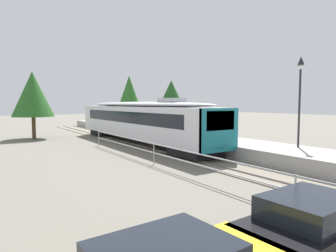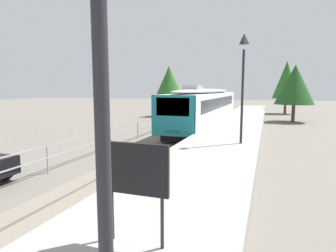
# 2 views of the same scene
# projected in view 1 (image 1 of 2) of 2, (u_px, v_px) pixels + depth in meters

# --- Properties ---
(ground_plane) EXTENTS (160.00, 160.00, 0.00)m
(ground_plane) POSITION_uv_depth(u_px,v_px,m) (150.00, 161.00, 18.23)
(ground_plane) COLOR #6B665B
(track_rails) EXTENTS (3.20, 60.00, 0.14)m
(track_rails) POSITION_uv_depth(u_px,v_px,m) (189.00, 156.00, 19.86)
(track_rails) COLOR slate
(track_rails) RESTS_ON ground
(commuter_train) EXTENTS (2.82, 20.36, 3.74)m
(commuter_train) POSITION_uv_depth(u_px,v_px,m) (139.00, 119.00, 25.65)
(commuter_train) COLOR silver
(commuter_train) RESTS_ON track_rails
(station_platform) EXTENTS (3.90, 60.00, 0.90)m
(station_platform) POSITION_uv_depth(u_px,v_px,m) (226.00, 146.00, 21.59)
(station_platform) COLOR #999691
(station_platform) RESTS_ON ground
(platform_lamp_mid_platform) EXTENTS (0.34, 0.34, 5.35)m
(platform_lamp_mid_platform) POSITION_uv_depth(u_px,v_px,m) (300.00, 84.00, 17.64)
(platform_lamp_mid_platform) COLOR #232328
(platform_lamp_mid_platform) RESTS_ON station_platform
(carpark_fence) EXTENTS (0.06, 36.06, 1.25)m
(carpark_fence) POSITION_uv_depth(u_px,v_px,m) (295.00, 185.00, 9.63)
(carpark_fence) COLOR #9EA0A5
(carpark_fence) RESTS_ON ground
(parked_hatchback_black) EXTENTS (4.08, 1.96, 1.53)m
(parked_hatchback_black) POSITION_uv_depth(u_px,v_px,m) (314.00, 227.00, 6.64)
(parked_hatchback_black) COLOR black
(parked_hatchback_black) RESTS_ON ground
(tree_behind_carpark) EXTENTS (4.17, 4.17, 6.25)m
(tree_behind_carpark) POSITION_uv_depth(u_px,v_px,m) (171.00, 98.00, 36.16)
(tree_behind_carpark) COLOR brown
(tree_behind_carpark) RESTS_ON ground
(tree_behind_station_far) EXTENTS (3.79, 3.79, 7.63)m
(tree_behind_station_far) POSITION_uv_depth(u_px,v_px,m) (129.00, 94.00, 45.15)
(tree_behind_station_far) COLOR brown
(tree_behind_station_far) RESTS_ON ground
(tree_distant_left) EXTENTS (3.98, 3.98, 6.62)m
(tree_distant_left) POSITION_uv_depth(u_px,v_px,m) (33.00, 94.00, 29.47)
(tree_distant_left) COLOR brown
(tree_distant_left) RESTS_ON ground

